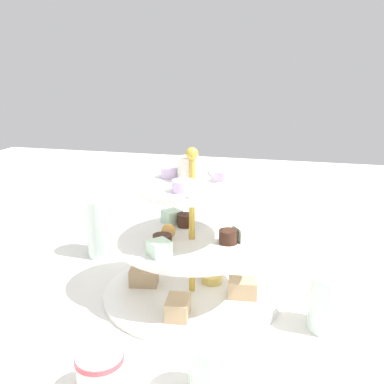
# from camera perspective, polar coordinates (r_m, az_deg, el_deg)

# --- Properties ---
(ground_plane) EXTENTS (2.40, 2.40, 0.00)m
(ground_plane) POSITION_cam_1_polar(r_m,az_deg,el_deg) (0.80, 0.00, -12.84)
(ground_plane) COLOR silver
(tiered_serving_stand) EXTENTS (0.30, 0.30, 0.26)m
(tiered_serving_stand) POSITION_cam_1_polar(r_m,az_deg,el_deg) (0.77, -0.00, -7.62)
(tiered_serving_stand) COLOR white
(tiered_serving_stand) RESTS_ON ground_plane
(water_glass_tall_right) EXTENTS (0.07, 0.07, 0.12)m
(water_glass_tall_right) POSITION_cam_1_polar(r_m,az_deg,el_deg) (0.95, -11.06, -4.40)
(water_glass_tall_right) COLOR silver
(water_glass_tall_right) RESTS_ON ground_plane
(water_glass_short_left) EXTENTS (0.06, 0.06, 0.08)m
(water_glass_short_left) POSITION_cam_1_polar(r_m,az_deg,el_deg) (0.57, 2.99, -21.47)
(water_glass_short_left) COLOR silver
(water_glass_short_left) RESTS_ON ground_plane
(teacup_with_saucer) EXTENTS (0.09, 0.09, 0.05)m
(teacup_with_saucer) POSITION_cam_1_polar(r_m,az_deg,el_deg) (0.60, -11.46, -21.58)
(teacup_with_saucer) COLOR white
(teacup_with_saucer) RESTS_ON ground_plane
(butter_knife_left) EXTENTS (0.07, 0.16, 0.00)m
(butter_knife_left) POSITION_cam_1_polar(r_m,az_deg,el_deg) (1.04, 9.31, -5.99)
(butter_knife_left) COLOR silver
(butter_knife_left) RESTS_ON ground_plane
(butter_knife_right) EXTENTS (0.15, 0.10, 0.00)m
(butter_knife_right) POSITION_cam_1_polar(r_m,az_deg,el_deg) (0.77, -22.56, -15.37)
(butter_knife_right) COLOR silver
(butter_knife_right) RESTS_ON ground_plane
(water_glass_mid_back) EXTENTS (0.06, 0.06, 0.09)m
(water_glass_mid_back) POSITION_cam_1_polar(r_m,az_deg,el_deg) (0.72, 16.76, -13.14)
(water_glass_mid_back) COLOR silver
(water_glass_mid_back) RESTS_ON ground_plane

